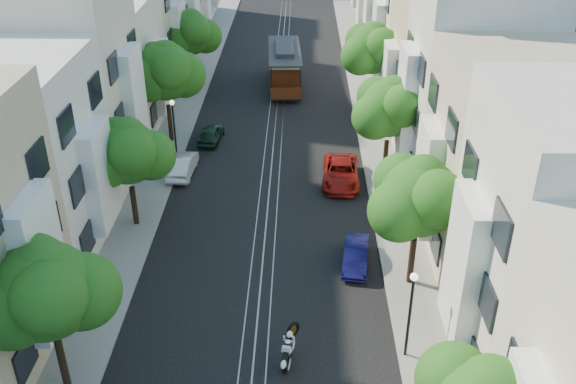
# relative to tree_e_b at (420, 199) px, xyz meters

# --- Properties ---
(ground) EXTENTS (200.00, 200.00, 0.00)m
(ground) POSITION_rel_tree_e_b_xyz_m (-7.26, 19.02, -4.73)
(ground) COLOR black
(ground) RESTS_ON ground
(sidewalk_east) EXTENTS (2.50, 80.00, 0.12)m
(sidewalk_east) POSITION_rel_tree_e_b_xyz_m (-0.01, 19.02, -4.67)
(sidewalk_east) COLOR gray
(sidewalk_east) RESTS_ON ground
(sidewalk_west) EXTENTS (2.50, 80.00, 0.12)m
(sidewalk_west) POSITION_rel_tree_e_b_xyz_m (-14.51, 19.02, -4.67)
(sidewalk_west) COLOR gray
(sidewalk_west) RESTS_ON ground
(rail_left) EXTENTS (0.06, 80.00, 0.02)m
(rail_left) POSITION_rel_tree_e_b_xyz_m (-7.81, 19.02, -4.72)
(rail_left) COLOR gray
(rail_left) RESTS_ON ground
(rail_slot) EXTENTS (0.06, 80.00, 0.02)m
(rail_slot) POSITION_rel_tree_e_b_xyz_m (-7.26, 19.02, -4.72)
(rail_slot) COLOR gray
(rail_slot) RESTS_ON ground
(rail_right) EXTENTS (0.06, 80.00, 0.02)m
(rail_right) POSITION_rel_tree_e_b_xyz_m (-6.71, 19.02, -4.72)
(rail_right) COLOR gray
(rail_right) RESTS_ON ground
(lane_line) EXTENTS (0.08, 80.00, 0.01)m
(lane_line) POSITION_rel_tree_e_b_xyz_m (-7.26, 19.02, -4.73)
(lane_line) COLOR tan
(lane_line) RESTS_ON ground
(townhouses_east) EXTENTS (7.75, 72.00, 12.00)m
(townhouses_east) POSITION_rel_tree_e_b_xyz_m (4.61, 18.94, 0.45)
(townhouses_east) COLOR beige
(townhouses_east) RESTS_ON ground
(townhouses_west) EXTENTS (7.75, 72.00, 11.76)m
(townhouses_west) POSITION_rel_tree_e_b_xyz_m (-19.13, 18.94, 0.35)
(townhouses_west) COLOR silver
(townhouses_west) RESTS_ON ground
(tree_e_b) EXTENTS (4.93, 4.08, 6.68)m
(tree_e_b) POSITION_rel_tree_e_b_xyz_m (0.00, 0.00, 0.00)
(tree_e_b) COLOR black
(tree_e_b) RESTS_ON ground
(tree_e_c) EXTENTS (4.84, 3.99, 6.52)m
(tree_e_c) POSITION_rel_tree_e_b_xyz_m (-0.00, 11.00, -0.13)
(tree_e_c) COLOR black
(tree_e_c) RESTS_ON ground
(tree_e_d) EXTENTS (5.01, 4.16, 6.85)m
(tree_e_d) POSITION_rel_tree_e_b_xyz_m (0.00, 22.00, 0.13)
(tree_e_d) COLOR black
(tree_e_d) RESTS_ON ground
(tree_w_a) EXTENTS (4.93, 4.08, 6.68)m
(tree_w_a) POSITION_rel_tree_e_b_xyz_m (-14.40, -7.00, 0.00)
(tree_w_a) COLOR black
(tree_w_a) RESTS_ON ground
(tree_w_b) EXTENTS (4.72, 3.87, 6.27)m
(tree_w_b) POSITION_rel_tree_e_b_xyz_m (-14.40, 5.00, -0.34)
(tree_w_b) COLOR black
(tree_w_b) RESTS_ON ground
(tree_w_c) EXTENTS (5.13, 4.28, 7.09)m
(tree_w_c) POSITION_rel_tree_e_b_xyz_m (-14.40, 16.00, 0.34)
(tree_w_c) COLOR black
(tree_w_c) RESTS_ON ground
(tree_w_d) EXTENTS (4.84, 3.99, 6.52)m
(tree_w_d) POSITION_rel_tree_e_b_xyz_m (-14.40, 27.00, -0.13)
(tree_w_d) COLOR black
(tree_w_d) RESTS_ON ground
(lamp_east) EXTENTS (0.32, 0.32, 4.16)m
(lamp_east) POSITION_rel_tree_e_b_xyz_m (-0.96, -4.98, -1.89)
(lamp_east) COLOR black
(lamp_east) RESTS_ON ground
(lamp_west) EXTENTS (0.32, 0.32, 4.16)m
(lamp_west) POSITION_rel_tree_e_b_xyz_m (-13.56, 13.02, -1.89)
(lamp_west) COLOR black
(lamp_west) RESTS_ON ground
(sportbike_rider) EXTENTS (0.78, 1.94, 1.49)m
(sportbike_rider) POSITION_rel_tree_e_b_xyz_m (-5.80, -5.35, -3.90)
(sportbike_rider) COLOR black
(sportbike_rider) RESTS_ON ground
(cable_car) EXTENTS (3.07, 8.61, 3.26)m
(cable_car) POSITION_rel_tree_e_b_xyz_m (-6.76, 27.35, -2.80)
(cable_car) COLOR black
(cable_car) RESTS_ON ground
(parked_car_e_mid) EXTENTS (1.61, 3.56, 1.13)m
(parked_car_e_mid) POSITION_rel_tree_e_b_xyz_m (-2.56, 1.52, -4.17)
(parked_car_e_mid) COLOR #0E0D45
(parked_car_e_mid) RESTS_ON ground
(parked_car_e_far) EXTENTS (2.50, 4.94, 1.34)m
(parked_car_e_far) POSITION_rel_tree_e_b_xyz_m (-2.86, 10.19, -4.06)
(parked_car_e_far) COLOR maroon
(parked_car_e_far) RESTS_ON ground
(parked_car_w_mid) EXTENTS (1.56, 3.96, 1.28)m
(parked_car_w_mid) POSITION_rel_tree_e_b_xyz_m (-12.86, 11.14, -4.09)
(parked_car_w_mid) COLOR silver
(parked_car_w_mid) RESTS_ON ground
(parked_car_w_far) EXTENTS (1.69, 3.54, 1.17)m
(parked_car_w_far) POSITION_rel_tree_e_b_xyz_m (-11.66, 16.14, -4.15)
(parked_car_w_far) COLOR black
(parked_car_w_far) RESTS_ON ground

